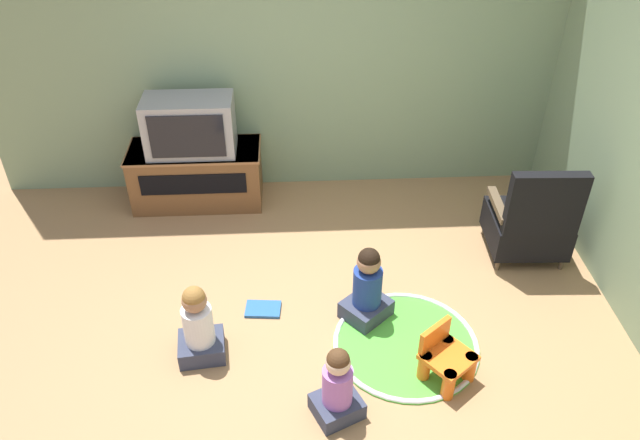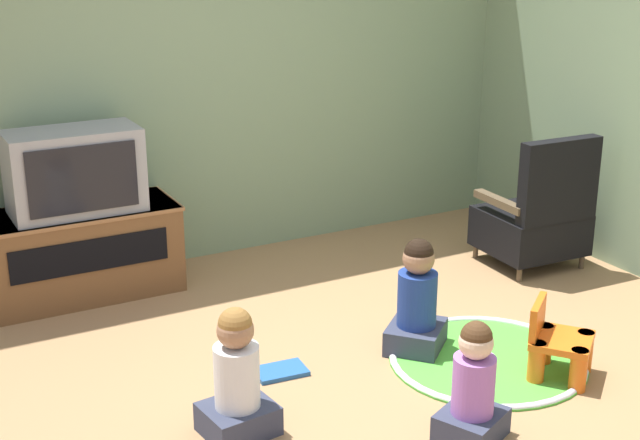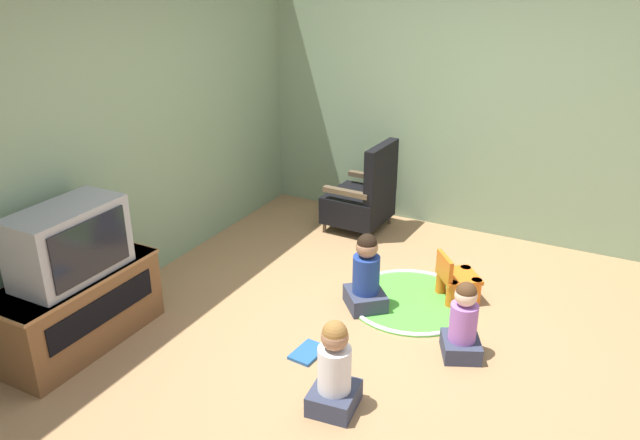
{
  "view_description": "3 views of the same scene",
  "coord_description": "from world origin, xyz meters",
  "px_view_note": "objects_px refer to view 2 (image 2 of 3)",
  "views": [
    {
      "loc": [
        -0.22,
        -3.19,
        3.4
      ],
      "look_at": [
        -0.03,
        0.45,
        0.73
      ],
      "focal_mm": 35.0,
      "sensor_mm": 36.0,
      "label": 1
    },
    {
      "loc": [
        -2.28,
        -3.47,
        2.24
      ],
      "look_at": [
        -0.12,
        0.51,
        0.72
      ],
      "focal_mm": 50.0,
      "sensor_mm": 36.0,
      "label": 2
    },
    {
      "loc": [
        -3.73,
        -1.51,
        2.63
      ],
      "look_at": [
        0.17,
        0.53,
        0.75
      ],
      "focal_mm": 35.0,
      "sensor_mm": 36.0,
      "label": 3
    }
  ],
  "objects_px": {
    "black_armchair": "(537,218)",
    "child_watching_center": "(417,302)",
    "television": "(75,171)",
    "tv_cabinet": "(81,251)",
    "yellow_kid_chair": "(558,346)",
    "child_watching_left": "(473,389)",
    "child_watching_right": "(237,380)",
    "book": "(281,371)"
  },
  "relations": [
    {
      "from": "tv_cabinet",
      "to": "yellow_kid_chair",
      "type": "bearing_deg",
      "value": -50.01
    },
    {
      "from": "black_armchair",
      "to": "child_watching_left",
      "type": "relative_size",
      "value": 1.6
    },
    {
      "from": "television",
      "to": "child_watching_left",
      "type": "relative_size",
      "value": 1.35
    },
    {
      "from": "tv_cabinet",
      "to": "black_armchair",
      "type": "bearing_deg",
      "value": -19.01
    },
    {
      "from": "child_watching_left",
      "to": "child_watching_right",
      "type": "relative_size",
      "value": 0.93
    },
    {
      "from": "yellow_kid_chair",
      "to": "child_watching_left",
      "type": "relative_size",
      "value": 0.74
    },
    {
      "from": "black_armchair",
      "to": "child_watching_center",
      "type": "bearing_deg",
      "value": 27.21
    },
    {
      "from": "book",
      "to": "child_watching_right",
      "type": "bearing_deg",
      "value": 49.82
    },
    {
      "from": "television",
      "to": "child_watching_center",
      "type": "height_order",
      "value": "television"
    },
    {
      "from": "child_watching_center",
      "to": "child_watching_right",
      "type": "xyz_separation_m",
      "value": [
        -1.2,
        -0.32,
        -0.01
      ]
    },
    {
      "from": "child_watching_center",
      "to": "child_watching_right",
      "type": "height_order",
      "value": "child_watching_center"
    },
    {
      "from": "book",
      "to": "television",
      "type": "bearing_deg",
      "value": -62.03
    },
    {
      "from": "tv_cabinet",
      "to": "child_watching_center",
      "type": "xyz_separation_m",
      "value": [
        1.42,
        -1.64,
        -0.01
      ]
    },
    {
      "from": "yellow_kid_chair",
      "to": "child_watching_center",
      "type": "distance_m",
      "value": 0.77
    },
    {
      "from": "black_armchair",
      "to": "television",
      "type": "bearing_deg",
      "value": -16.06
    },
    {
      "from": "tv_cabinet",
      "to": "child_watching_left",
      "type": "bearing_deg",
      "value": -65.64
    },
    {
      "from": "yellow_kid_chair",
      "to": "child_watching_center",
      "type": "xyz_separation_m",
      "value": [
        -0.46,
        0.61,
        0.11
      ]
    },
    {
      "from": "child_watching_right",
      "to": "television",
      "type": "bearing_deg",
      "value": 90.02
    },
    {
      "from": "black_armchair",
      "to": "book",
      "type": "height_order",
      "value": "black_armchair"
    },
    {
      "from": "television",
      "to": "child_watching_left",
      "type": "distance_m",
      "value": 2.78
    },
    {
      "from": "television",
      "to": "book",
      "type": "bearing_deg",
      "value": -67.12
    },
    {
      "from": "child_watching_center",
      "to": "book",
      "type": "bearing_deg",
      "value": 131.37
    },
    {
      "from": "television",
      "to": "child_watching_left",
      "type": "height_order",
      "value": "television"
    },
    {
      "from": "black_armchair",
      "to": "child_watching_left",
      "type": "bearing_deg",
      "value": 44.09
    },
    {
      "from": "child_watching_center",
      "to": "book",
      "type": "distance_m",
      "value": 0.83
    },
    {
      "from": "television",
      "to": "child_watching_center",
      "type": "bearing_deg",
      "value": -48.57
    },
    {
      "from": "tv_cabinet",
      "to": "yellow_kid_chair",
      "type": "distance_m",
      "value": 2.93
    },
    {
      "from": "tv_cabinet",
      "to": "television",
      "type": "xyz_separation_m",
      "value": [
        0.0,
        -0.03,
        0.52
      ]
    },
    {
      "from": "black_armchair",
      "to": "child_watching_right",
      "type": "distance_m",
      "value": 2.8
    },
    {
      "from": "yellow_kid_chair",
      "to": "child_watching_right",
      "type": "distance_m",
      "value": 1.69
    },
    {
      "from": "black_armchair",
      "to": "child_watching_center",
      "type": "relative_size",
      "value": 1.44
    },
    {
      "from": "black_armchair",
      "to": "book",
      "type": "distance_m",
      "value": 2.3
    },
    {
      "from": "child_watching_right",
      "to": "child_watching_left",
      "type": "bearing_deg",
      "value": -37.19
    },
    {
      "from": "yellow_kid_chair",
      "to": "child_watching_left",
      "type": "bearing_deg",
      "value": 160.62
    },
    {
      "from": "television",
      "to": "black_armchair",
      "type": "xyz_separation_m",
      "value": [
        2.84,
        -0.95,
        -0.47
      ]
    },
    {
      "from": "tv_cabinet",
      "to": "book",
      "type": "height_order",
      "value": "tv_cabinet"
    },
    {
      "from": "child_watching_center",
      "to": "tv_cabinet",
      "type": "bearing_deg",
      "value": 89.54
    },
    {
      "from": "black_armchair",
      "to": "book",
      "type": "xyz_separation_m",
      "value": [
        -2.21,
        -0.56,
        -0.33
      ]
    },
    {
      "from": "tv_cabinet",
      "to": "yellow_kid_chair",
      "type": "height_order",
      "value": "tv_cabinet"
    },
    {
      "from": "yellow_kid_chair",
      "to": "book",
      "type": "bearing_deg",
      "value": 112.07
    },
    {
      "from": "tv_cabinet",
      "to": "child_watching_center",
      "type": "distance_m",
      "value": 2.17
    },
    {
      "from": "black_armchair",
      "to": "child_watching_left",
      "type": "height_order",
      "value": "black_armchair"
    }
  ]
}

